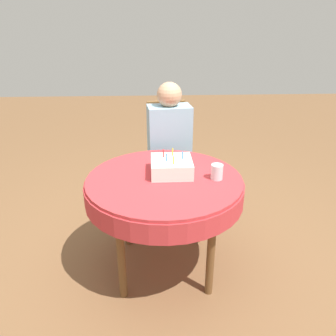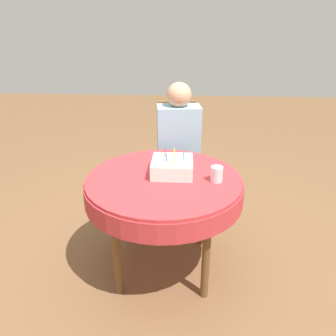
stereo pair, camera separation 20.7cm
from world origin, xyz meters
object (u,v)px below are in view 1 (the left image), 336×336
Objects in this scene: person at (170,140)px; drinking_glass at (217,172)px; chair at (168,156)px; birthday_cake at (172,166)px.

person is 0.78m from drinking_glass.
person is 12.25× the size of drinking_glass.
drinking_glass is at bearing -78.94° from chair.
birthday_cake is 2.73× the size of drinking_glass.
person reaches higher than chair.
chair reaches higher than drinking_glass.
person reaches higher than birthday_cake.
person is 4.49× the size of birthday_cake.
chair is 3.79× the size of birthday_cake.
birthday_cake is (-0.02, -0.64, 0.04)m from person.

